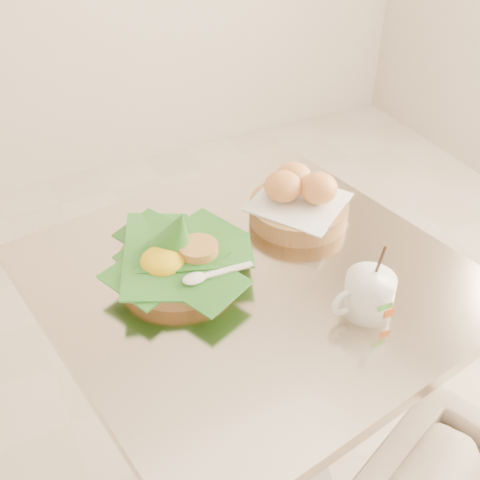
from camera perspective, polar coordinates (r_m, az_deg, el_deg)
name	(u,v)px	position (r m, az deg, el deg)	size (l,w,h in m)	color
cafe_table	(250,357)	(1.23, 1.00, -11.02)	(0.81, 0.81, 0.75)	gray
rice_basket	(177,256)	(1.07, -5.97, -1.52)	(0.26, 0.26, 0.13)	#A07B44
bread_basket	(298,200)	(1.20, 5.55, 3.78)	(0.23, 0.23, 0.10)	#A07B44
coffee_mug	(368,294)	(1.00, 12.03, -5.00)	(0.11, 0.08, 0.14)	white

